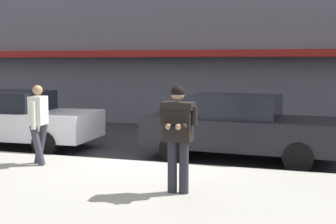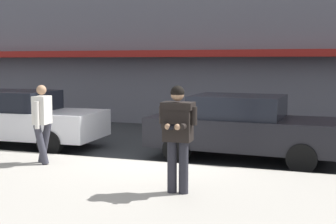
{
  "view_description": "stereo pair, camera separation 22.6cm",
  "coord_description": "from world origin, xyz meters",
  "views": [
    {
      "loc": [
        3.3,
        -9.77,
        2.34
      ],
      "look_at": [
        1.0,
        -2.31,
        1.49
      ],
      "focal_mm": 50.0,
      "sensor_mm": 36.0,
      "label": 1
    },
    {
      "loc": [
        3.52,
        -9.7,
        2.34
      ],
      "look_at": [
        1.0,
        -2.31,
        1.49
      ],
      "focal_mm": 50.0,
      "sensor_mm": 36.0,
      "label": 2
    }
  ],
  "objects": [
    {
      "name": "pedestrian_in_light_coat",
      "position": [
        -2.23,
        -1.17,
        1.11
      ],
      "size": [
        0.37,
        0.59,
        1.7
      ],
      "color": "#33333D",
      "rests_on": "sidewalk"
    },
    {
      "name": "ground_plane",
      "position": [
        0.0,
        0.0,
        0.0
      ],
      "size": [
        80.0,
        80.0,
        0.0
      ],
      "primitive_type": "plane",
      "color": "#2B2D30"
    },
    {
      "name": "curb_paint_line",
      "position": [
        1.0,
        0.05,
        0.0
      ],
      "size": [
        28.0,
        0.12,
        0.01
      ],
      "primitive_type": "cube",
      "color": "silver",
      "rests_on": "ground"
    },
    {
      "name": "parked_sedan_mid",
      "position": [
        1.69,
        1.19,
        0.79
      ],
      "size": [
        4.59,
        2.12,
        1.54
      ],
      "color": "black",
      "rests_on": "ground"
    },
    {
      "name": "parked_sedan_near",
      "position": [
        -4.37,
        0.93,
        0.79
      ],
      "size": [
        4.56,
        2.05,
        1.54
      ],
      "color": "silver",
      "rests_on": "ground"
    },
    {
      "name": "man_texting_on_phone",
      "position": [
        1.21,
        -2.41,
        1.25
      ],
      "size": [
        0.65,
        0.59,
        1.81
      ],
      "color": "#23232B",
      "rests_on": "sidewalk"
    },
    {
      "name": "sidewalk",
      "position": [
        1.0,
        -2.85,
        0.07
      ],
      "size": [
        32.0,
        5.3,
        0.14
      ],
      "primitive_type": "cube",
      "color": "#A8A399",
      "rests_on": "ground"
    }
  ]
}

